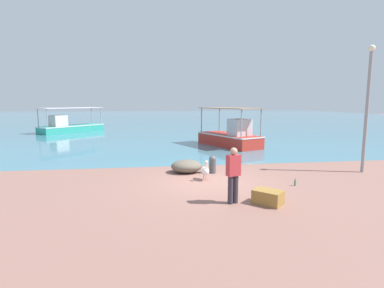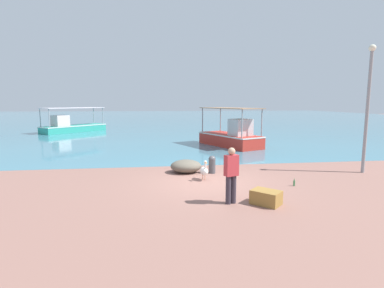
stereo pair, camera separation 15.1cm
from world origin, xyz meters
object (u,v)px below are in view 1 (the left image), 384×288
(fishing_boat_center, at_px, (70,126))
(glass_bottle, at_px, (295,183))
(fisherman_standing, at_px, (233,174))
(cargo_crate, at_px, (268,197))
(mooring_bollard, at_px, (213,164))
(lamp_post, at_px, (368,102))
(fishing_boat_near_right, at_px, (230,136))
(pelican, at_px, (205,171))
(net_pile, at_px, (186,166))

(fishing_boat_center, xyz_separation_m, glass_bottle, (13.23, -21.56, -0.51))
(fishing_boat_center, height_order, fisherman_standing, fishing_boat_center)
(cargo_crate, bearing_deg, mooring_bollard, 101.53)
(lamp_post, xyz_separation_m, cargo_crate, (-5.63, -3.37, -2.81))
(lamp_post, bearing_deg, mooring_bollard, 173.77)
(fisherman_standing, distance_m, cargo_crate, 1.25)
(fisherman_standing, bearing_deg, lamp_post, 25.41)
(fishing_boat_center, xyz_separation_m, fishing_boat_near_right, (13.49, -11.63, 0.07))
(pelican, bearing_deg, cargo_crate, -65.59)
(lamp_post, bearing_deg, fisherman_standing, -154.59)
(fishing_boat_near_right, height_order, cargo_crate, fishing_boat_near_right)
(pelican, xyz_separation_m, lamp_post, (6.99, 0.38, 2.65))
(mooring_bollard, bearing_deg, lamp_post, -6.23)
(pelican, relative_size, glass_bottle, 2.98)
(glass_bottle, bearing_deg, fisherman_standing, -150.73)
(lamp_post, xyz_separation_m, net_pile, (-7.55, 0.98, -2.75))
(fishing_boat_center, relative_size, mooring_bollard, 8.01)
(fishing_boat_near_right, relative_size, net_pile, 4.00)
(fishing_boat_center, distance_m, mooring_bollard, 22.00)
(mooring_bollard, bearing_deg, cargo_crate, -78.47)
(fishing_boat_near_right, distance_m, fisherman_standing, 11.86)
(fisherman_standing, distance_m, net_pile, 4.28)
(fisherman_standing, height_order, net_pile, fisherman_standing)
(mooring_bollard, distance_m, fisherman_standing, 3.90)
(pelican, height_order, cargo_crate, pelican)
(fishing_boat_center, distance_m, pelican, 22.71)
(net_pile, relative_size, cargo_crate, 1.62)
(fishing_boat_near_right, distance_m, mooring_bollard, 8.12)
(fishing_boat_center, height_order, net_pile, fishing_boat_center)
(pelican, xyz_separation_m, cargo_crate, (1.35, -2.99, -0.17))
(fishing_boat_near_right, height_order, glass_bottle, fishing_boat_near_right)
(fishing_boat_near_right, height_order, lamp_post, lamp_post)
(mooring_bollard, bearing_deg, fishing_boat_near_right, 69.59)
(lamp_post, height_order, cargo_crate, lamp_post)
(fishing_boat_near_right, xyz_separation_m, cargo_crate, (-2.00, -11.68, -0.48))
(cargo_crate, bearing_deg, lamp_post, 30.87)
(pelican, relative_size, lamp_post, 0.15)
(fishing_boat_near_right, bearing_deg, fishing_boat_center, 139.23)
(cargo_crate, bearing_deg, fisherman_standing, 168.40)
(fishing_boat_center, xyz_separation_m, pelican, (10.14, -20.33, -0.24))
(cargo_crate, bearing_deg, pelican, 114.41)
(pelican, xyz_separation_m, mooring_bollard, (0.52, 1.09, 0.03))
(mooring_bollard, xyz_separation_m, cargo_crate, (0.83, -4.07, -0.19))
(fishing_boat_near_right, xyz_separation_m, pelican, (-3.35, -8.69, -0.31))
(mooring_bollard, relative_size, net_pile, 0.57)
(lamp_post, distance_m, cargo_crate, 7.14)
(fishing_boat_near_right, xyz_separation_m, lamp_post, (3.63, -8.31, 2.33))
(cargo_crate, bearing_deg, fishing_boat_near_right, 80.28)
(mooring_bollard, bearing_deg, fishing_boat_center, 118.99)
(glass_bottle, bearing_deg, net_pile, 144.66)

